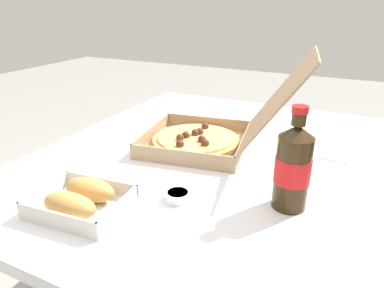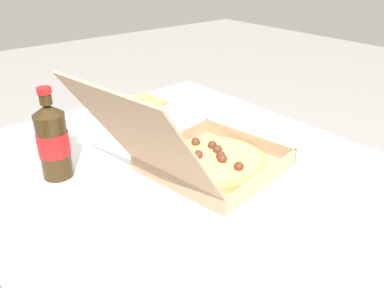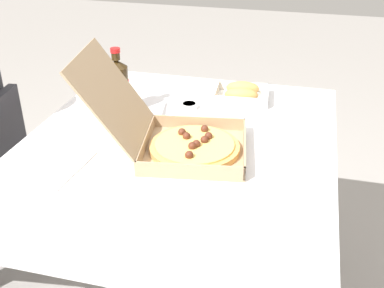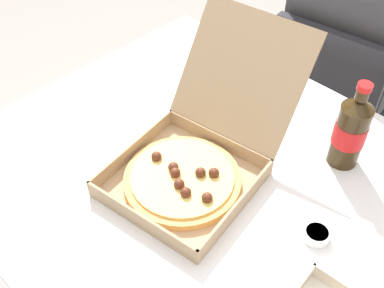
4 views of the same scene
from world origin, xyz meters
name	(u,v)px [view 1 (image 1 of 4)]	position (x,y,z in m)	size (l,w,h in m)	color
dining_table	(210,179)	(0.00, 0.00, 0.65)	(1.12, 0.93, 0.73)	white
pizza_box_open	(209,134)	(-0.04, -0.02, 0.78)	(0.36, 0.50, 0.29)	tan
bread_side_box	(81,199)	(0.38, -0.14, 0.76)	(0.16, 0.20, 0.06)	white
cola_bottle	(293,167)	(0.18, 0.25, 0.83)	(0.07, 0.07, 0.22)	#33230F
paper_menu	(326,145)	(-0.21, 0.29, 0.74)	(0.21, 0.15, 0.00)	white
dipping_sauce_cup	(178,195)	(0.26, 0.03, 0.75)	(0.06, 0.06, 0.02)	white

